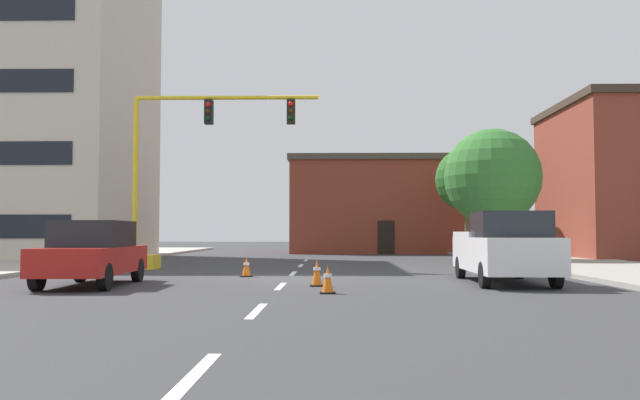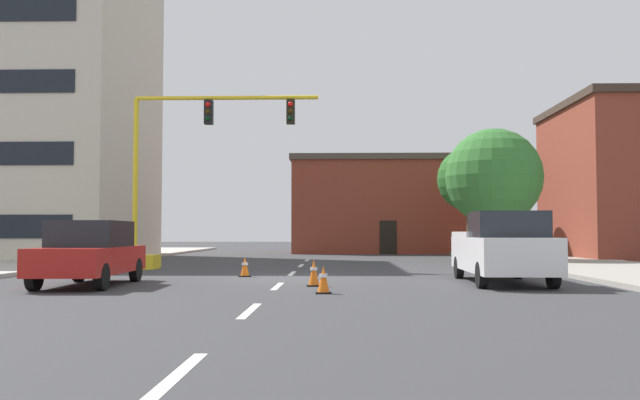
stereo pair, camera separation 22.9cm
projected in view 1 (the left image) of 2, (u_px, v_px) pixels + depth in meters
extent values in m
plane|color=#38383A|center=(288.00, 278.00, 20.58)|extent=(160.00, 160.00, 0.00)
cube|color=#B2ADA3|center=(28.00, 264.00, 28.81)|extent=(6.00, 56.00, 0.14)
cube|color=#9E998E|center=(578.00, 264.00, 28.35)|extent=(6.00, 56.00, 0.14)
cube|color=silver|center=(193.00, 376.00, 6.60)|extent=(0.16, 2.40, 0.01)
cube|color=silver|center=(257.00, 311.00, 12.10)|extent=(0.16, 2.40, 0.01)
cube|color=silver|center=(281.00, 286.00, 17.59)|extent=(0.16, 2.40, 0.01)
cube|color=silver|center=(293.00, 273.00, 23.08)|extent=(0.16, 2.40, 0.01)
cube|color=silver|center=(301.00, 266.00, 28.57)|extent=(0.16, 2.40, 0.01)
cube|color=silver|center=(306.00, 260.00, 34.07)|extent=(0.16, 2.40, 0.01)
cube|color=beige|center=(10.00, 104.00, 36.58)|extent=(13.80, 10.86, 17.03)
cube|color=brown|center=(381.00, 209.00, 47.46)|extent=(12.67, 7.99, 6.24)
cube|color=#4C4238|center=(381.00, 162.00, 47.63)|extent=(12.97, 8.29, 0.40)
cube|color=black|center=(386.00, 237.00, 43.35)|extent=(1.10, 0.06, 2.20)
cube|color=yellow|center=(134.00, 262.00, 26.03)|extent=(1.80, 1.20, 0.55)
cylinder|color=yellow|center=(135.00, 176.00, 26.19)|extent=(0.20, 0.20, 6.20)
cylinder|color=yellow|center=(227.00, 98.00, 26.27)|extent=(7.23, 0.16, 0.16)
cube|color=black|center=(209.00, 112.00, 26.26)|extent=(0.32, 0.36, 0.95)
sphere|color=red|center=(208.00, 104.00, 26.08)|extent=(0.20, 0.20, 0.20)
sphere|color=#38280A|center=(208.00, 111.00, 26.07)|extent=(0.20, 0.20, 0.20)
sphere|color=black|center=(208.00, 119.00, 26.05)|extent=(0.20, 0.20, 0.20)
cube|color=black|center=(291.00, 112.00, 26.19)|extent=(0.32, 0.36, 0.95)
sphere|color=red|center=(291.00, 104.00, 26.02)|extent=(0.20, 0.20, 0.20)
sphere|color=#38280A|center=(291.00, 111.00, 26.00)|extent=(0.20, 0.20, 0.20)
sphere|color=black|center=(291.00, 118.00, 25.99)|extent=(0.20, 0.20, 0.20)
cylinder|color=brown|center=(493.00, 237.00, 32.11)|extent=(0.36, 0.36, 2.37)
sphere|color=#33702D|center=(492.00, 177.00, 32.26)|extent=(4.68, 4.68, 4.68)
cylinder|color=brown|center=(468.00, 230.00, 39.36)|extent=(0.36, 0.36, 3.17)
sphere|color=#286023|center=(467.00, 179.00, 39.50)|extent=(3.78, 3.78, 3.78)
cube|color=white|center=(503.00, 254.00, 18.80)|extent=(2.12, 5.44, 0.95)
cube|color=#1E2328|center=(511.00, 225.00, 17.95)|extent=(1.88, 1.84, 0.70)
cube|color=white|center=(494.00, 234.00, 20.02)|extent=(2.06, 2.85, 0.16)
cylinder|color=black|center=(556.00, 275.00, 16.91)|extent=(0.24, 0.68, 0.68)
cylinder|color=black|center=(485.00, 275.00, 16.99)|extent=(0.24, 0.68, 0.68)
cylinder|color=black|center=(519.00, 268.00, 20.57)|extent=(0.24, 0.68, 0.68)
cylinder|color=black|center=(460.00, 267.00, 20.65)|extent=(0.24, 0.68, 0.68)
cube|color=#B21E19|center=(92.00, 260.00, 17.75)|extent=(2.00, 4.56, 0.70)
cube|color=#1E2328|center=(94.00, 234.00, 17.89)|extent=(1.78, 2.35, 0.70)
cylinder|color=black|center=(80.00, 270.00, 19.25)|extent=(0.24, 0.69, 0.68)
cylinder|color=black|center=(138.00, 270.00, 19.27)|extent=(0.24, 0.69, 0.68)
cylinder|color=black|center=(37.00, 277.00, 16.20)|extent=(0.24, 0.69, 0.68)
cylinder|color=black|center=(105.00, 277.00, 16.22)|extent=(0.24, 0.69, 0.68)
cube|color=black|center=(246.00, 276.00, 21.39)|extent=(0.36, 0.36, 0.04)
cone|color=orange|center=(246.00, 266.00, 21.41)|extent=(0.28, 0.28, 0.60)
cylinder|color=white|center=(246.00, 264.00, 21.41)|extent=(0.19, 0.19, 0.08)
cube|color=black|center=(328.00, 293.00, 15.51)|extent=(0.36, 0.36, 0.04)
cone|color=orange|center=(328.00, 279.00, 15.52)|extent=(0.28, 0.28, 0.61)
cylinder|color=white|center=(328.00, 276.00, 15.53)|extent=(0.19, 0.19, 0.08)
cube|color=black|center=(317.00, 286.00, 17.60)|extent=(0.36, 0.36, 0.04)
cone|color=orange|center=(317.00, 272.00, 17.61)|extent=(0.28, 0.28, 0.68)
cylinder|color=white|center=(317.00, 269.00, 17.62)|extent=(0.19, 0.19, 0.08)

